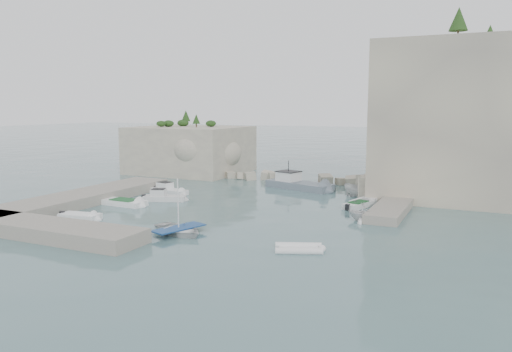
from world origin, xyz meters
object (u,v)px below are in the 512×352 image
at_px(motorboat_c, 124,205).
at_px(motorboat_e, 80,220).
at_px(motorboat_a, 169,193).
at_px(tender_east_b, 358,208).
at_px(rowboat, 179,234).
at_px(tender_east_a, 365,221).
at_px(work_boat, 299,189).
at_px(motorboat_b, 165,201).
at_px(tender_east_d, 363,197).
at_px(inflatable_dinghy, 299,251).
at_px(tender_east_c, 366,204).

bearing_deg(motorboat_c, motorboat_e, -81.32).
relative_size(motorboat_a, tender_east_b, 1.26).
xyz_separation_m(rowboat, tender_east_b, (10.59, 16.48, 0.00)).
height_order(motorboat_a, tender_east_b, motorboat_a).
bearing_deg(tender_east_a, tender_east_b, 33.15).
bearing_deg(work_boat, motorboat_a, -125.64).
bearing_deg(motorboat_b, motorboat_c, -142.74).
distance_m(tender_east_a, tender_east_d, 12.15).
bearing_deg(rowboat, motorboat_c, 75.75).
xyz_separation_m(rowboat, tender_east_a, (12.53, 10.78, 0.00)).
distance_m(motorboat_c, inflatable_dinghy, 23.38).
relative_size(motorboat_a, tender_east_c, 1.06).
height_order(inflatable_dinghy, tender_east_b, tender_east_b).
height_order(motorboat_e, tender_east_d, tender_east_d).
xyz_separation_m(tender_east_d, work_boat, (-8.46, 2.15, 0.00)).
relative_size(motorboat_a, tender_east_d, 1.19).
relative_size(motorboat_c, tender_east_c, 1.04).
height_order(rowboat, tender_east_d, tender_east_d).
relative_size(motorboat_e, motorboat_b, 0.82).
distance_m(motorboat_e, tender_east_d, 30.25).
distance_m(rowboat, work_boat, 24.79).
distance_m(motorboat_b, work_boat, 17.13).
bearing_deg(inflatable_dinghy, motorboat_e, 155.42).
xyz_separation_m(motorboat_e, work_boat, (12.23, 24.22, 0.00)).
distance_m(tender_east_c, work_boat, 11.28).
bearing_deg(rowboat, tender_east_d, -4.95).
xyz_separation_m(motorboat_a, tender_east_c, (22.31, 3.61, 0.00)).
distance_m(motorboat_b, tender_east_b, 20.57).
distance_m(motorboat_a, motorboat_c, 7.75).
bearing_deg(motorboat_a, inflatable_dinghy, -22.38).
relative_size(motorboat_b, inflatable_dinghy, 1.35).
height_order(motorboat_e, motorboat_c, same).
xyz_separation_m(motorboat_e, tender_east_b, (21.56, 15.94, 0.00)).
bearing_deg(motorboat_a, tender_east_d, 32.38).
bearing_deg(inflatable_dinghy, motorboat_a, 122.29).
xyz_separation_m(motorboat_b, work_boat, (10.57, 13.48, 0.00)).
distance_m(motorboat_c, tender_east_c, 25.24).
xyz_separation_m(motorboat_c, tender_east_d, (21.41, 15.14, 0.00)).
height_order(inflatable_dinghy, tender_east_d, tender_east_d).
relative_size(tender_east_a, tender_east_b, 0.79).
bearing_deg(rowboat, tender_east_b, -14.41).
xyz_separation_m(motorboat_e, motorboat_b, (1.66, 10.74, 0.00)).
xyz_separation_m(motorboat_b, inflatable_dinghy, (19.66, -11.62, 0.00)).
bearing_deg(motorboat_e, tender_east_c, 32.24).
bearing_deg(inflatable_dinghy, tender_east_b, 66.99).
distance_m(rowboat, tender_east_a, 16.53).
distance_m(rowboat, inflatable_dinghy, 10.36).
distance_m(motorboat_c, motorboat_b, 4.49).
distance_m(inflatable_dinghy, tender_east_c, 19.17).
xyz_separation_m(motorboat_a, tender_east_d, (21.17, 7.39, 0.00)).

